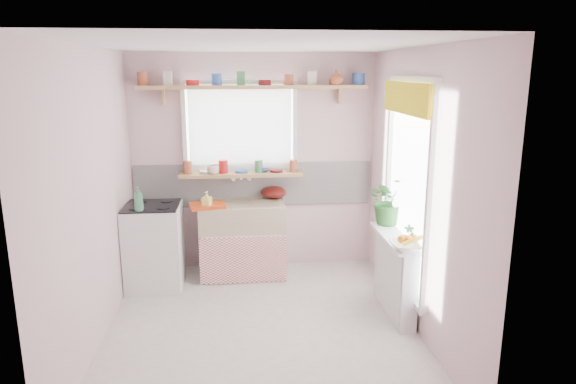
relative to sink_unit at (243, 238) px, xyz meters
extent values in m
plane|color=silver|center=(0.15, -1.29, -0.43)|extent=(3.20, 3.20, 0.00)
plane|color=white|center=(0.15, -1.29, 2.07)|extent=(3.20, 3.20, 0.00)
plane|color=beige|center=(0.15, 0.31, 0.82)|extent=(2.80, 0.00, 2.80)
plane|color=beige|center=(0.15, -2.89, 0.82)|extent=(2.80, 0.00, 2.80)
plane|color=beige|center=(-1.25, -1.29, 0.82)|extent=(0.00, 3.20, 3.20)
plane|color=beige|center=(1.55, -1.29, 0.82)|extent=(0.00, 3.20, 3.20)
cube|color=white|center=(0.15, 0.29, 0.57)|extent=(2.74, 0.03, 0.50)
cube|color=pink|center=(0.15, 0.29, 0.37)|extent=(2.74, 0.02, 0.12)
cube|color=white|center=(0.00, 0.30, 1.22)|extent=(1.20, 0.01, 1.00)
cube|color=white|center=(0.00, 0.24, 1.22)|extent=(1.15, 0.02, 0.95)
cube|color=white|center=(1.54, -1.09, 0.82)|extent=(0.01, 1.10, 1.90)
cube|color=yellow|center=(1.46, -1.09, 1.63)|extent=(0.03, 1.20, 0.28)
cube|color=white|center=(0.00, 0.01, -0.16)|extent=(0.85, 0.55, 0.55)
cube|color=#D2463D|center=(0.00, -0.27, -0.16)|extent=(0.95, 0.02, 0.53)
cube|color=#C3B08E|center=(0.00, 0.01, 0.27)|extent=(0.95, 0.55, 0.30)
cylinder|color=silver|center=(0.00, 0.26, 0.67)|extent=(0.03, 0.22, 0.03)
cube|color=white|center=(-0.95, -0.24, 0.02)|extent=(0.58, 0.58, 0.90)
cube|color=black|center=(-0.95, -0.24, 0.47)|extent=(0.56, 0.56, 0.02)
cylinder|color=black|center=(-1.09, -0.38, 0.49)|extent=(0.14, 0.14, 0.01)
cylinder|color=black|center=(-0.81, -0.38, 0.49)|extent=(0.14, 0.14, 0.01)
cylinder|color=black|center=(-1.09, -0.10, 0.49)|extent=(0.14, 0.14, 0.01)
cylinder|color=black|center=(-0.81, -0.10, 0.49)|extent=(0.14, 0.14, 0.01)
cube|color=white|center=(1.45, -1.09, -0.06)|extent=(0.15, 0.90, 0.75)
cube|color=white|center=(1.42, -1.09, 0.33)|extent=(0.22, 0.95, 0.03)
cube|color=tan|center=(0.00, 0.19, 0.71)|extent=(1.40, 0.22, 0.04)
cube|color=tan|center=(0.15, 0.18, 1.69)|extent=(2.52, 0.24, 0.04)
cylinder|color=#A55133|center=(-1.03, 0.18, 1.77)|extent=(0.11, 0.11, 0.12)
cylinder|color=silver|center=(-0.77, 0.18, 1.77)|extent=(0.11, 0.11, 0.12)
cylinder|color=red|center=(-0.51, 0.18, 1.74)|extent=(0.11, 0.11, 0.06)
cylinder|color=#3359A5|center=(-0.24, 0.18, 1.77)|extent=(0.11, 0.11, 0.12)
cylinder|color=#3F7F4C|center=(0.02, 0.18, 1.77)|extent=(0.11, 0.11, 0.12)
cylinder|color=#590F14|center=(0.28, 0.18, 1.74)|extent=(0.11, 0.11, 0.06)
cylinder|color=#A55133|center=(0.54, 0.18, 1.77)|extent=(0.11, 0.11, 0.12)
cylinder|color=silver|center=(0.81, 0.18, 1.77)|extent=(0.11, 0.11, 0.12)
cylinder|color=red|center=(1.07, 0.18, 1.74)|extent=(0.11, 0.11, 0.06)
cylinder|color=#3359A5|center=(1.33, 0.18, 1.77)|extent=(0.11, 0.11, 0.12)
cylinder|color=#A55133|center=(-0.62, 0.19, 0.79)|extent=(0.11, 0.11, 0.12)
cylinder|color=silver|center=(-0.41, 0.19, 0.79)|extent=(0.11, 0.11, 0.12)
cylinder|color=red|center=(-0.21, 0.19, 0.76)|extent=(0.11, 0.11, 0.06)
cylinder|color=#3359A5|center=(0.00, 0.19, 0.79)|extent=(0.11, 0.11, 0.12)
cylinder|color=#3F7F4C|center=(0.21, 0.19, 0.79)|extent=(0.11, 0.11, 0.12)
cylinder|color=#590F14|center=(0.41, 0.19, 0.76)|extent=(0.11, 0.11, 0.06)
cylinder|color=#A55133|center=(0.62, 0.19, 0.79)|extent=(0.11, 0.11, 0.12)
cube|color=#D84613|center=(-0.38, -0.14, 0.44)|extent=(0.42, 0.35, 0.04)
ellipsoid|color=#56110E|center=(0.37, 0.21, 0.48)|extent=(0.38, 0.38, 0.13)
imported|color=#295F26|center=(1.48, -0.69, 0.59)|extent=(0.52, 0.47, 0.49)
imported|color=silver|center=(1.42, -1.49, 0.38)|extent=(0.32, 0.32, 0.07)
imported|color=#2C6E31|center=(1.48, -1.34, 0.44)|extent=(0.10, 0.07, 0.18)
imported|color=#F6EF6D|center=(-0.38, -0.19, 0.51)|extent=(0.11, 0.11, 0.19)
imported|color=silver|center=(-0.32, 0.13, 0.78)|extent=(0.16, 0.16, 0.11)
imported|color=#3152A0|center=(0.24, 0.25, 0.76)|extent=(0.20, 0.20, 0.05)
imported|color=#9E4F30|center=(1.07, 0.12, 1.79)|extent=(0.21, 0.21, 0.17)
imported|color=#408056|center=(-1.04, -0.46, 0.61)|extent=(0.11, 0.11, 0.25)
sphere|color=orange|center=(1.42, -1.49, 0.44)|extent=(0.08, 0.08, 0.08)
sphere|color=orange|center=(1.48, -1.46, 0.44)|extent=(0.08, 0.08, 0.08)
sphere|color=orange|center=(1.37, -1.47, 0.44)|extent=(0.08, 0.08, 0.08)
cylinder|color=yellow|center=(1.44, -1.54, 0.45)|extent=(0.18, 0.04, 0.10)
camera|label=1|loc=(-0.03, -5.59, 1.87)|focal=32.00mm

